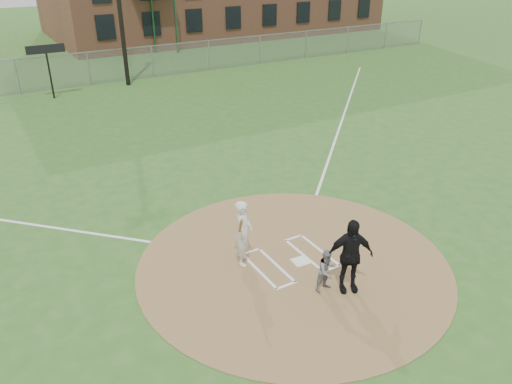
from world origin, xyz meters
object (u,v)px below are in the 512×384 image
home_plate (300,261)px  catcher (327,270)px  batter_at_plate (244,233)px  umpire (350,256)px

home_plate → catcher: (-0.14, -1.30, 0.55)m
catcher → batter_at_plate: 2.41m
home_plate → batter_at_plate: 1.78m
home_plate → umpire: 1.85m
umpire → home_plate: bearing=125.5°
home_plate → catcher: size_ratio=0.37×
umpire → catcher: bearing=175.2°
batter_at_plate → catcher: bearing=-60.0°
home_plate → umpire: size_ratio=0.21×
umpire → batter_at_plate: 2.84m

